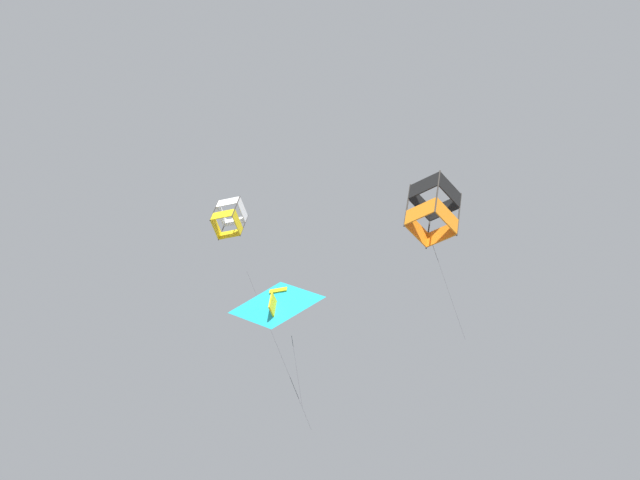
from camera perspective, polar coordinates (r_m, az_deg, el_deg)
name	(u,v)px	position (r m, az deg, el deg)	size (l,w,h in m)	color
kite_box_low_drifter	(230,220)	(31.97, -5.28, 1.18)	(3.93, 2.96, 8.27)	white
kite_delta_highest	(276,305)	(27.88, -2.62, -3.79)	(2.16, 1.44, 4.01)	#1EB2C6
kite_box_mid_left	(433,210)	(36.68, 6.63, 1.77)	(1.50, 1.96, 6.79)	black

